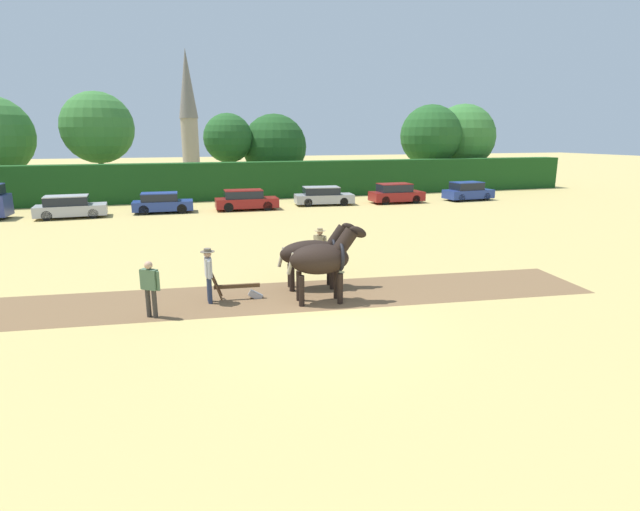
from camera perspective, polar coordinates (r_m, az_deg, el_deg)
The scene contains 21 objects.
ground_plane at distance 14.22m, azimuth 1.70°, elevation -8.16°, with size 240.00×240.00×0.00m, color tan.
plowed_furrow_strip at distance 16.79m, azimuth -14.41°, elevation -5.14°, with size 27.10×3.29×0.01m, color brown.
hedgerow at distance 43.10m, azimuth -12.04°, elevation 8.30°, with size 69.28×1.86×3.09m, color #194719.
tree_center_left at distance 48.17m, azimuth -24.09°, elevation 13.18°, with size 6.06×6.06×8.96m.
tree_center at distance 47.66m, azimuth -10.48°, elevation 13.03°, with size 4.47×4.47×7.29m.
tree_center_right at distance 49.37m, azimuth -5.24°, elevation 12.28°, with size 6.17×6.17×7.32m.
tree_right at distance 53.45m, azimuth 12.54°, elevation 13.22°, with size 6.18×6.18×8.36m.
tree_far_right at distance 56.55m, azimuth 16.02°, elevation 12.89°, with size 6.80×6.80×8.54m.
church_spire at distance 74.72m, azimuth -14.82°, elevation 15.86°, with size 2.61×2.61×16.92m.
draft_horse_lead_left at distance 15.86m, azimuth 0.33°, elevation -0.36°, with size 2.65×1.26×2.54m.
draft_horse_lead_right at distance 17.42m, azimuth -0.65°, elevation 0.34°, with size 2.90×1.23×2.37m.
plow at distance 16.65m, azimuth -8.99°, elevation -3.87°, with size 1.74×0.54×1.13m.
farmer_at_plow at distance 16.30m, azimuth -12.63°, elevation -1.71°, with size 0.45×0.69×1.79m.
farmer_beside_team at distance 19.63m, azimuth -0.00°, elevation 1.10°, with size 0.44×0.60×1.74m.
farmer_onlooker_left at distance 15.44m, azimuth -18.86°, elevation -3.19°, with size 0.56×0.47×1.72m.
parked_car_left at distance 36.67m, azimuth -26.69°, elevation 4.97°, with size 4.43×2.05×1.46m.
parked_car_center_left at distance 36.67m, azimuth -17.60°, elevation 5.74°, with size 4.11×1.90×1.41m.
parked_car_center at distance 36.75m, azimuth -8.48°, elevation 6.28°, with size 4.55×1.93×1.47m.
parked_car_center_right at distance 38.98m, azimuth 0.37°, elevation 6.81°, with size 4.69×2.33×1.43m.
parked_car_right at distance 40.66m, azimuth 8.67°, elevation 7.02°, with size 4.28×1.90×1.56m.
parked_car_far_right at distance 43.67m, azimuth 16.53°, elevation 7.03°, with size 4.17×1.97×1.53m.
Camera 1 is at (-4.46, -12.44, 5.25)m, focal length 28.00 mm.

